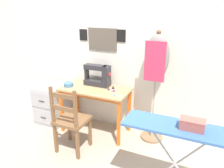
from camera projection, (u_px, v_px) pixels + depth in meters
The scene contains 14 objects.
ground_plane at pixel (88, 139), 3.23m from camera, with size 14.00×14.00×0.00m, color tan.
wall_back at pixel (104, 47), 3.29m from camera, with size 10.00×0.07×2.55m.
sewing_table at pixel (95, 95), 3.23m from camera, with size 1.02×0.51×0.71m.
sewing_machine at pixel (99, 76), 3.28m from camera, with size 0.41×0.16×0.34m.
fabric_bowl at pixel (69, 84), 3.29m from camera, with size 0.15×0.15×0.06m.
scissors at pixel (116, 95), 2.96m from camera, with size 0.13×0.04×0.01m.
thread_spool_near_machine at pixel (109, 89), 3.13m from camera, with size 0.04×0.04×0.03m.
thread_spool_mid_table at pixel (113, 88), 3.17m from camera, with size 0.04×0.04×0.04m.
thread_spool_far_edge at pixel (114, 91), 3.07m from camera, with size 0.04×0.04×0.04m.
wooden_chair at pixel (71, 121), 2.84m from camera, with size 0.40×0.38×0.94m.
filing_cabinet at pixel (53, 103), 3.64m from camera, with size 0.47×0.51×0.64m.
dress_form at pixel (157, 64), 2.87m from camera, with size 0.32×0.32×1.57m.
ironing_board at pixel (179, 131), 2.00m from camera, with size 1.03×0.33×0.82m.
storage_box at pixel (192, 124), 1.93m from camera, with size 0.22×0.13×0.10m.
Camera 1 is at (1.44, -2.38, 1.85)m, focal length 35.00 mm.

